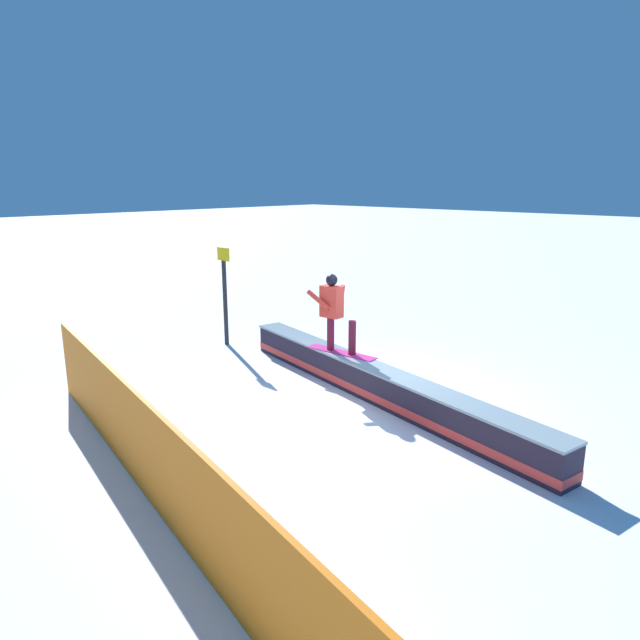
% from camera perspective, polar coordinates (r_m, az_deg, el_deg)
% --- Properties ---
extents(ground_plane, '(120.00, 120.00, 0.00)m').
position_cam_1_polar(ground_plane, '(10.11, 5.62, -7.93)').
color(ground_plane, white).
extents(grind_box, '(7.41, 1.97, 0.60)m').
position_cam_1_polar(grind_box, '(10.02, 5.66, -6.49)').
color(grind_box, '#221B2D').
rests_on(grind_box, ground_plane).
extents(snowboarder, '(1.51, 0.47, 1.47)m').
position_cam_1_polar(snowboarder, '(10.55, 1.44, 1.01)').
color(snowboarder, '#CA2985').
rests_on(snowboarder, grind_box).
extents(safety_fence, '(8.56, 1.78, 1.30)m').
position_cam_1_polar(safety_fence, '(7.18, -17.16, -12.33)').
color(safety_fence, orange).
rests_on(safety_fence, ground_plane).
extents(trail_marker, '(0.40, 0.10, 2.28)m').
position_cam_1_polar(trail_marker, '(13.22, -9.57, 2.62)').
color(trail_marker, '#262628').
rests_on(trail_marker, ground_plane).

